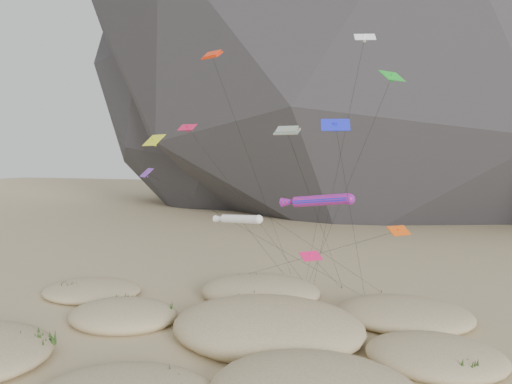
# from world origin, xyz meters

# --- Properties ---
(ground) EXTENTS (500.00, 500.00, 0.00)m
(ground) POSITION_xyz_m (0.00, 0.00, 0.00)
(ground) COLOR #CCB789
(ground) RESTS_ON ground
(dunes) EXTENTS (47.81, 36.45, 4.07)m
(dunes) POSITION_xyz_m (-0.64, 3.50, 0.70)
(dunes) COLOR #CCB789
(dunes) RESTS_ON ground
(dune_grass) EXTENTS (43.29, 30.57, 1.53)m
(dune_grass) POSITION_xyz_m (-1.77, 2.58, 0.84)
(dune_grass) COLOR black
(dune_grass) RESTS_ON ground
(kite_stakes) EXTENTS (19.42, 4.86, 0.30)m
(kite_stakes) POSITION_xyz_m (2.07, 21.67, 0.15)
(kite_stakes) COLOR #3F2D1E
(kite_stakes) RESTS_ON ground
(rainbow_tube_kite) EXTENTS (7.80, 13.48, 12.13)m
(rainbow_tube_kite) POSITION_xyz_m (5.48, 13.45, 11.26)
(rainbow_tube_kite) COLOR #FA1A44
(rainbow_tube_kite) RESTS_ON ground
(white_tube_kite) EXTENTS (5.90, 17.55, 10.46)m
(white_tube_kite) POSITION_xyz_m (-0.99, 7.98, 9.81)
(white_tube_kite) COLOR white
(white_tube_kite) RESTS_ON ground
(orange_parafoil) EXTENTS (6.71, 14.74, 26.76)m
(orange_parafoil) POSITION_xyz_m (-6.09, 14.35, 25.92)
(orange_parafoil) COLOR red
(orange_parafoil) RESTS_ON ground
(multi_parafoil) EXTENTS (4.75, 14.26, 18.52)m
(multi_parafoil) POSITION_xyz_m (3.00, 10.68, 17.85)
(multi_parafoil) COLOR orange
(multi_parafoil) RESTS_ON ground
(delta_kites) EXTENTS (26.97, 18.20, 27.44)m
(delta_kites) POSITION_xyz_m (2.33, 9.90, 16.69)
(delta_kites) COLOR #C31240
(delta_kites) RESTS_ON ground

